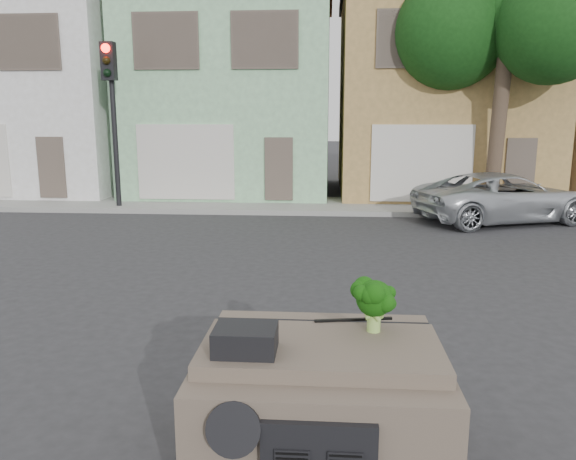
# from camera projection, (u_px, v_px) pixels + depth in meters

# --- Properties ---
(ground_plane) EXTENTS (120.00, 120.00, 0.00)m
(ground_plane) POSITION_uv_depth(u_px,v_px,m) (323.00, 329.00, 7.79)
(ground_plane) COLOR #303033
(ground_plane) RESTS_ON ground
(sidewalk) EXTENTS (40.00, 3.00, 0.15)m
(sidewalk) POSITION_uv_depth(u_px,v_px,m) (327.00, 206.00, 18.04)
(sidewalk) COLOR gray
(sidewalk) RESTS_ON ground
(townhouse_white) EXTENTS (7.20, 8.20, 7.55)m
(townhouse_white) POSITION_uv_depth(u_px,v_px,m) (48.00, 93.00, 21.98)
(townhouse_white) COLOR white
(townhouse_white) RESTS_ON ground
(townhouse_mint) EXTENTS (7.20, 8.20, 7.55)m
(townhouse_mint) POSITION_uv_depth(u_px,v_px,m) (237.00, 93.00, 21.46)
(townhouse_mint) COLOR #95CF9B
(townhouse_mint) RESTS_ON ground
(townhouse_tan) EXTENTS (7.20, 8.20, 7.55)m
(townhouse_tan) POSITION_uv_depth(u_px,v_px,m) (436.00, 92.00, 20.93)
(townhouse_tan) COLOR #AE894D
(townhouse_tan) RESTS_ON ground
(silver_pickup) EXTENTS (5.43, 3.77, 1.38)m
(silver_pickup) POSITION_uv_depth(u_px,v_px,m) (503.00, 222.00, 15.70)
(silver_pickup) COLOR silver
(silver_pickup) RESTS_ON ground
(traffic_signal) EXTENTS (0.40, 0.40, 5.10)m
(traffic_signal) POSITION_uv_depth(u_px,v_px,m) (113.00, 128.00, 17.02)
(traffic_signal) COLOR black
(traffic_signal) RESTS_ON ground
(tree_near) EXTENTS (4.40, 4.00, 8.50)m
(tree_near) POSITION_uv_depth(u_px,v_px,m) (502.00, 69.00, 16.17)
(tree_near) COLOR #143F12
(tree_near) RESTS_ON ground
(car_dashboard) EXTENTS (2.00, 1.80, 1.12)m
(car_dashboard) POSITION_uv_depth(u_px,v_px,m) (321.00, 399.00, 4.75)
(car_dashboard) COLOR brown
(car_dashboard) RESTS_ON ground
(instrument_hump) EXTENTS (0.48, 0.38, 0.20)m
(instrument_hump) POSITION_uv_depth(u_px,v_px,m) (245.00, 339.00, 4.31)
(instrument_hump) COLOR black
(instrument_hump) RESTS_ON car_dashboard
(wiper_arm) EXTENTS (0.69, 0.15, 0.02)m
(wiper_arm) POSITION_uv_depth(u_px,v_px,m) (353.00, 320.00, 4.98)
(wiper_arm) COLOR black
(wiper_arm) RESTS_ON car_dashboard
(broccoli) EXTENTS (0.46, 0.46, 0.45)m
(broccoli) POSITION_uv_depth(u_px,v_px,m) (374.00, 306.00, 4.70)
(broccoli) COLOR #0F3A08
(broccoli) RESTS_ON car_dashboard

